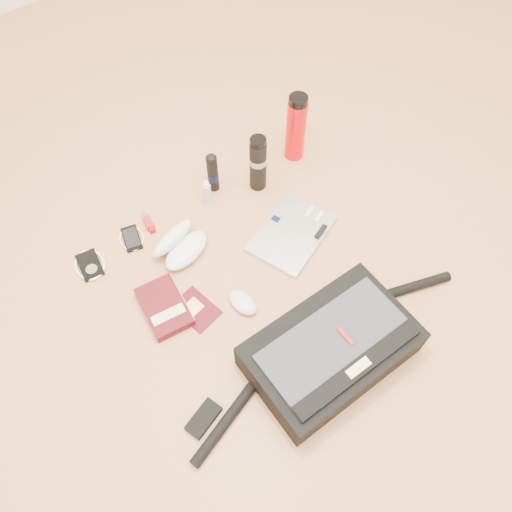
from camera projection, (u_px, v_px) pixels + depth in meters
The scene contains 14 objects.
ground at pixel (270, 290), 1.64m from camera, with size 4.00×4.00×0.00m, color #B97C4D.
messenger_bag at pixel (330, 350), 1.46m from camera, with size 1.00×0.31×0.14m.
laptop at pixel (292, 233), 1.74m from camera, with size 0.35×0.30×0.03m.
book at pixel (165, 307), 1.58m from camera, with size 0.15×0.21×0.04m.
passport at pixel (196, 309), 1.59m from camera, with size 0.13×0.16×0.01m.
mouse at pixel (243, 303), 1.59m from camera, with size 0.08×0.12×0.04m.
sunglasses_case at pixel (180, 244), 1.68m from camera, with size 0.22×0.20×0.11m.
ipod at pixel (90, 265), 1.68m from camera, with size 0.11×0.12×0.01m.
phone at pixel (132, 238), 1.74m from camera, with size 0.10×0.12×0.01m.
inhaler at pixel (148, 222), 1.76m from camera, with size 0.03×0.09×0.02m.
spray_bottle at pixel (207, 193), 1.79m from camera, with size 0.03×0.03×0.11m.
aerosol_can at pixel (213, 173), 1.79m from camera, with size 0.05×0.05×0.17m.
thermos_black at pixel (258, 163), 1.77m from camera, with size 0.06×0.06×0.24m.
thermos_red at pixel (296, 128), 1.83m from camera, with size 0.09×0.09×0.28m.
Camera 1 is at (-0.50, -0.59, 1.45)m, focal length 35.00 mm.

